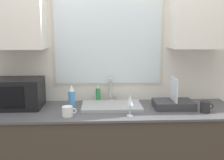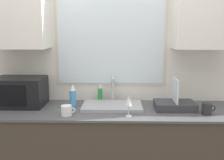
# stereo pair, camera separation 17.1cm
# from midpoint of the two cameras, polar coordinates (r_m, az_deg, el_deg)

# --- Properties ---
(countertop) EXTENTS (2.39, 0.67, 0.93)m
(countertop) POSITION_cam_midpoint_polar(r_m,az_deg,el_deg) (2.62, -2.45, -16.11)
(countertop) COLOR #42382D
(countertop) RESTS_ON ground_plane
(wall_back) EXTENTS (6.00, 0.38, 2.60)m
(wall_back) POSITION_cam_midpoint_polar(r_m,az_deg,el_deg) (2.67, -2.65, 5.34)
(wall_back) COLOR silver
(wall_back) RESTS_ON ground_plane
(sink_basin) EXTENTS (0.56, 0.36, 0.03)m
(sink_basin) POSITION_cam_midpoint_polar(r_m,az_deg,el_deg) (2.50, -2.06, -5.67)
(sink_basin) COLOR #9EA0A5
(sink_basin) RESTS_ON countertop
(faucet) EXTENTS (0.08, 0.17, 0.27)m
(faucet) POSITION_cam_midpoint_polar(r_m,az_deg,el_deg) (2.65, -2.05, -1.56)
(faucet) COLOR #B7B7BC
(faucet) RESTS_ON countertop
(microwave) EXTENTS (0.47, 0.35, 0.28)m
(microwave) POSITION_cam_midpoint_polar(r_m,az_deg,el_deg) (2.65, -21.80, -2.70)
(microwave) COLOR black
(microwave) RESTS_ON countertop
(dish_rack) EXTENTS (0.37, 0.25, 0.29)m
(dish_rack) POSITION_cam_midpoint_polar(r_m,az_deg,el_deg) (2.52, 11.32, -4.97)
(dish_rack) COLOR #333338
(dish_rack) RESTS_ON countertop
(spray_bottle) EXTENTS (0.06, 0.06, 0.22)m
(spray_bottle) POSITION_cam_midpoint_polar(r_m,az_deg,el_deg) (2.51, -10.70, -3.65)
(spray_bottle) COLOR #4C99D8
(spray_bottle) RESTS_ON countertop
(soap_bottle) EXTENTS (0.05, 0.05, 0.17)m
(soap_bottle) POSITION_cam_midpoint_polar(r_m,az_deg,el_deg) (2.67, -4.87, -3.27)
(soap_bottle) COLOR #268C3F
(soap_bottle) RESTS_ON countertop
(mug_near_sink) EXTENTS (0.12, 0.09, 0.09)m
(mug_near_sink) POSITION_cam_midpoint_polar(r_m,az_deg,el_deg) (2.28, -11.80, -6.73)
(mug_near_sink) COLOR white
(mug_near_sink) RESTS_ON countertop
(wine_glass) EXTENTS (0.06, 0.06, 0.18)m
(wine_glass) POSITION_cam_midpoint_polar(r_m,az_deg,el_deg) (2.22, 1.75, -4.55)
(wine_glass) COLOR silver
(wine_glass) RESTS_ON countertop
(mug_by_rack) EXTENTS (0.12, 0.08, 0.10)m
(mug_by_rack) POSITION_cam_midpoint_polar(r_m,az_deg,el_deg) (2.45, 17.78, -5.61)
(mug_by_rack) COLOR #262628
(mug_by_rack) RESTS_ON countertop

